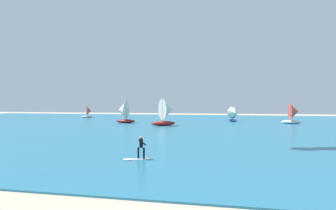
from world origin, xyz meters
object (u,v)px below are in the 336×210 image
Objects in this scene: sailboat_mid_left at (234,114)px; sailboat_center_horizon at (167,112)px; kitesurfer at (138,151)px; sailboat_near_shore at (89,112)px; sailboat_heeled_over at (293,113)px; sailboat_outermost at (123,112)px.

sailboat_center_horizon is at bearing -127.11° from sailboat_mid_left.
sailboat_mid_left is (5.17, 47.04, 1.00)m from kitesurfer.
sailboat_heeled_over is at bearing -15.16° from sailboat_near_shore.
kitesurfer is 0.46× the size of sailboat_heeled_over.
kitesurfer is 0.58× the size of sailboat_near_shore.
sailboat_near_shore is 24.48m from sailboat_outermost.
sailboat_center_horizon is at bearing -26.87° from sailboat_outermost.
sailboat_outermost is (-15.83, 37.64, 1.53)m from kitesurfer.
sailboat_outermost is at bearing 153.13° from sailboat_center_horizon.
sailboat_near_shore is at bearing 132.63° from sailboat_outermost.
sailboat_mid_left is (-11.10, 4.59, -0.38)m from sailboat_heeled_over.
sailboat_outermost reaches higher than sailboat_mid_left.
sailboat_mid_left is at bearing -12.90° from sailboat_near_shore.
sailboat_center_horizon reaches higher than sailboat_near_shore.
sailboat_heeled_over reaches higher than sailboat_mid_left.
sailboat_center_horizon is at bearing -155.82° from sailboat_heeled_over.
sailboat_mid_left reaches higher than kitesurfer.
kitesurfer is 0.38× the size of sailboat_center_horizon.
kitesurfer is at bearing -59.78° from sailboat_near_shore.
sailboat_near_shore reaches higher than kitesurfer.
sailboat_center_horizon reaches higher than sailboat_heeled_over.
sailboat_center_horizon is 18.19m from sailboat_mid_left.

